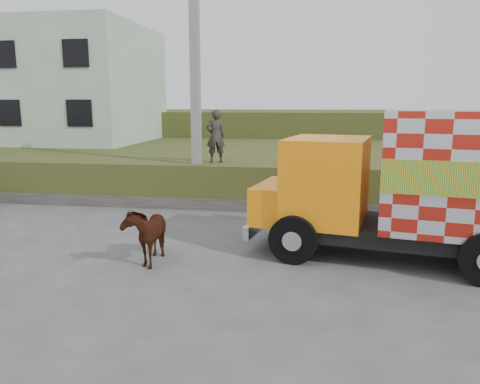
% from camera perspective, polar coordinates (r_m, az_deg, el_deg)
% --- Properties ---
extents(ground, '(120.00, 120.00, 0.00)m').
position_cam_1_polar(ground, '(11.88, -5.90, -6.70)').
color(ground, '#474749').
rests_on(ground, ground).
extents(embankment, '(40.00, 12.00, 1.50)m').
position_cam_1_polar(embankment, '(21.34, 0.92, 3.26)').
color(embankment, '#2F4617').
rests_on(embankment, ground).
extents(embankment_far, '(40.00, 12.00, 3.00)m').
position_cam_1_polar(embankment_far, '(33.14, 3.85, 7.26)').
color(embankment_far, '#2F4617').
rests_on(embankment_far, ground).
extents(retaining_strip, '(16.00, 0.50, 0.40)m').
position_cam_1_polar(retaining_strip, '(16.28, -8.96, -1.23)').
color(retaining_strip, '#595651').
rests_on(retaining_strip, ground).
extents(building, '(10.00, 8.00, 6.00)m').
position_cam_1_polar(building, '(27.72, -21.78, 12.03)').
color(building, '#B0CEB1').
rests_on(building, embankment).
extents(utility_pole, '(1.20, 0.30, 8.00)m').
position_cam_1_polar(utility_pole, '(16.04, -5.45, 12.61)').
color(utility_pole, gray).
rests_on(utility_pole, ground).
extents(cargo_truck, '(7.96, 3.89, 3.41)m').
position_cam_1_polar(cargo_truck, '(11.24, 23.62, 0.63)').
color(cargo_truck, black).
rests_on(cargo_truck, ground).
extents(cow, '(0.85, 1.64, 1.34)m').
position_cam_1_polar(cow, '(10.83, -11.32, -4.90)').
color(cow, '#33140C').
rests_on(cow, ground).
extents(pedestrian, '(0.79, 0.66, 1.84)m').
position_cam_1_polar(pedestrian, '(16.39, -2.99, 6.81)').
color(pedestrian, '#2E2C29').
rests_on(pedestrian, embankment).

